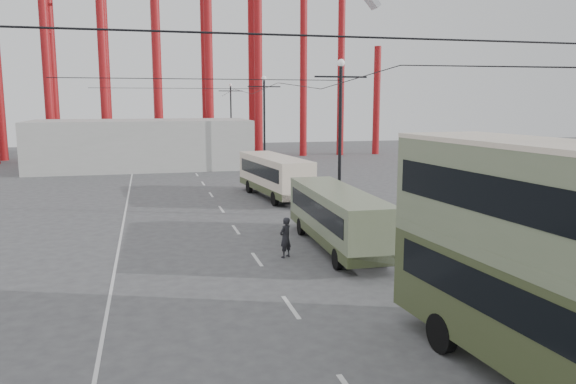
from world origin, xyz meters
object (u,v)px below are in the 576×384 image
object	(u,v)px
pedestrian	(285,238)
single_decker_green	(337,216)
double_decker_bus	(575,262)
single_decker_cream	(275,175)

from	to	relation	value
pedestrian	single_decker_green	bearing A→B (deg)	162.13
double_decker_bus	single_decker_green	size ratio (longest dim) A/B	1.14
single_decker_cream	pedestrian	xyz separation A→B (m)	(-3.03, -15.57, -0.78)
double_decker_bus	single_decker_cream	distance (m)	28.97
double_decker_bus	pedestrian	bearing A→B (deg)	99.46
single_decker_green	single_decker_cream	bearing A→B (deg)	90.37
single_decker_green	single_decker_cream	distance (m)	14.62
single_decker_green	pedestrian	xyz separation A→B (m)	(-2.74, -0.95, -0.66)
single_decker_cream	single_decker_green	bearing A→B (deg)	-98.04
single_decker_green	pedestrian	size ratio (longest dim) A/B	5.44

